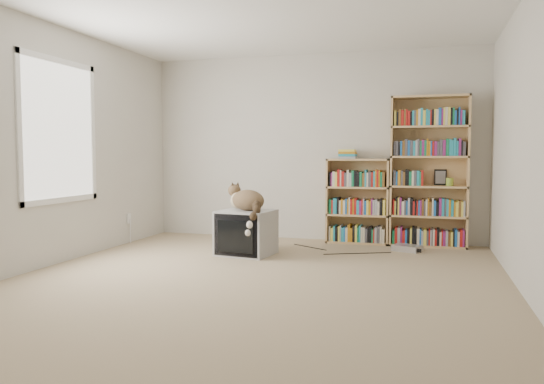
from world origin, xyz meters
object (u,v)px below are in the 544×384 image
(cat, at_px, (248,203))
(bookcase_tall, at_px, (429,176))
(crt_tv, at_px, (246,233))
(dvd_player, at_px, (407,248))
(bookcase_short, at_px, (358,204))

(cat, bearing_deg, bookcase_tall, 57.58)
(crt_tv, xyz_separation_m, cat, (0.04, -0.05, 0.34))
(crt_tv, distance_m, cat, 0.35)
(cat, bearing_deg, crt_tv, 150.88)
(bookcase_tall, relative_size, dvd_player, 6.01)
(crt_tv, xyz_separation_m, dvd_player, (1.78, 0.74, -0.22))
(crt_tv, relative_size, dvd_player, 2.09)
(crt_tv, bearing_deg, bookcase_tall, 38.21)
(cat, height_order, bookcase_short, bookcase_short)
(bookcase_short, bearing_deg, crt_tv, -133.76)
(cat, bearing_deg, bookcase_short, 73.99)
(crt_tv, relative_size, cat, 0.98)
(cat, relative_size, bookcase_tall, 0.35)
(bookcase_short, height_order, dvd_player, bookcase_short)
(cat, distance_m, dvd_player, 1.99)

